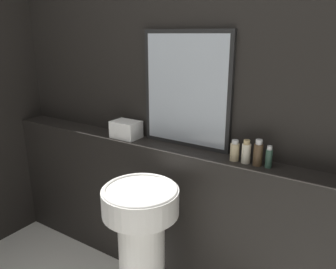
% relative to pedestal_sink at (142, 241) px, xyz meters
% --- Properties ---
extents(wall_back, '(8.00, 0.06, 2.50)m').
position_rel_pedestal_sink_xyz_m(wall_back, '(-0.06, 0.52, 0.73)').
color(wall_back, black).
rests_on(wall_back, ground_plane).
extents(vanity_counter, '(2.84, 0.20, 0.98)m').
position_rel_pedestal_sink_xyz_m(vanity_counter, '(-0.06, 0.39, -0.03)').
color(vanity_counter, black).
rests_on(vanity_counter, ground_plane).
extents(pedestal_sink, '(0.44, 0.44, 0.86)m').
position_rel_pedestal_sink_xyz_m(pedestal_sink, '(0.00, 0.00, 0.00)').
color(pedestal_sink, white).
rests_on(pedestal_sink, ground_plane).
extents(mirror, '(0.61, 0.03, 0.73)m').
position_rel_pedestal_sink_xyz_m(mirror, '(0.02, 0.47, 0.83)').
color(mirror, black).
rests_on(mirror, vanity_counter).
extents(towel_stack, '(0.20, 0.14, 0.12)m').
position_rel_pedestal_sink_xyz_m(towel_stack, '(-0.41, 0.39, 0.52)').
color(towel_stack, white).
rests_on(towel_stack, vanity_counter).
extents(shampoo_bottle, '(0.05, 0.05, 0.12)m').
position_rel_pedestal_sink_xyz_m(shampoo_bottle, '(0.39, 0.39, 0.52)').
color(shampoo_bottle, '#C6B284').
rests_on(shampoo_bottle, vanity_counter).
extents(conditioner_bottle, '(0.05, 0.05, 0.14)m').
position_rel_pedestal_sink_xyz_m(conditioner_bottle, '(0.46, 0.39, 0.53)').
color(conditioner_bottle, beige).
rests_on(conditioner_bottle, vanity_counter).
extents(lotion_bottle, '(0.05, 0.05, 0.15)m').
position_rel_pedestal_sink_xyz_m(lotion_bottle, '(0.53, 0.39, 0.53)').
color(lotion_bottle, '#4C3823').
rests_on(lotion_bottle, vanity_counter).
extents(body_wash_bottle, '(0.04, 0.04, 0.13)m').
position_rel_pedestal_sink_xyz_m(body_wash_bottle, '(0.59, 0.39, 0.52)').
color(body_wash_bottle, '#2D4C3D').
rests_on(body_wash_bottle, vanity_counter).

